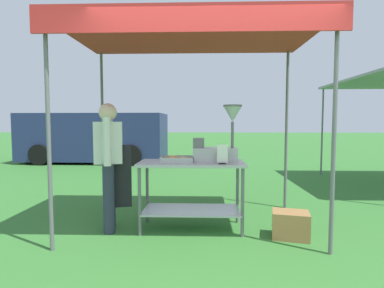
% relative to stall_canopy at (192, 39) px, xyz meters
% --- Properties ---
extents(ground_plane, '(70.00, 70.00, 0.00)m').
position_rel_stall_canopy_xyz_m(ground_plane, '(0.25, 4.97, -2.43)').
color(ground_plane, '#33702D').
extents(stall_canopy, '(3.15, 1.93, 2.53)m').
position_rel_stall_canopy_xyz_m(stall_canopy, '(0.00, 0.00, 0.00)').
color(stall_canopy, slate).
rests_on(stall_canopy, ground).
extents(donut_cart, '(1.34, 0.62, 0.87)m').
position_rel_stall_canopy_xyz_m(donut_cart, '(0.00, -0.10, -1.80)').
color(donut_cart, '#B7B7BC').
rests_on(donut_cart, ground).
extents(donut_tray, '(0.42, 0.31, 0.07)m').
position_rel_stall_canopy_xyz_m(donut_tray, '(-0.18, -0.15, -1.53)').
color(donut_tray, '#B7B7BC').
rests_on(donut_tray, donut_cart).
extents(donut_fryer, '(0.62, 0.28, 0.72)m').
position_rel_stall_canopy_xyz_m(donut_fryer, '(0.34, -0.06, -1.32)').
color(donut_fryer, '#B7B7BC').
rests_on(donut_fryer, donut_cart).
extents(menu_sign, '(0.13, 0.05, 0.24)m').
position_rel_stall_canopy_xyz_m(menu_sign, '(0.38, -0.29, -1.46)').
color(menu_sign, black).
rests_on(menu_sign, donut_cart).
extents(vendor, '(0.47, 0.54, 1.61)m').
position_rel_stall_canopy_xyz_m(vendor, '(-1.04, -0.18, -1.53)').
color(vendor, '#2D3347').
rests_on(vendor, ground).
extents(supply_crate, '(0.48, 0.39, 0.32)m').
position_rel_stall_canopy_xyz_m(supply_crate, '(1.19, -0.38, -2.27)').
color(supply_crate, olive).
rests_on(supply_crate, ground).
extents(van_navy, '(4.88, 2.17, 1.69)m').
position_rel_stall_canopy_xyz_m(van_navy, '(-3.62, 6.57, -1.55)').
color(van_navy, navy).
rests_on(van_navy, ground).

